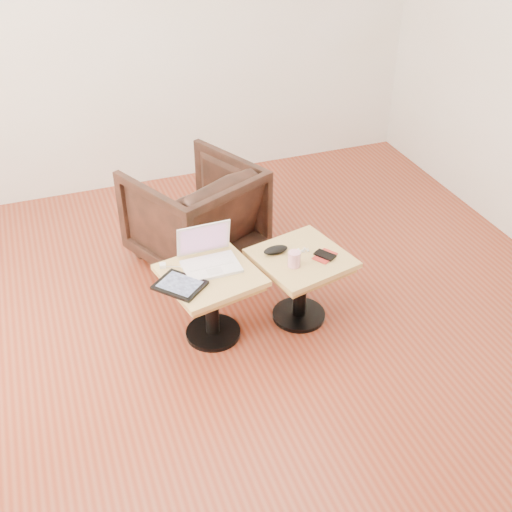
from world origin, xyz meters
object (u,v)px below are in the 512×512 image
object	(u,v)px
side_table_left	(211,289)
striped_cup	(294,259)
armchair	(195,214)
side_table_right	(301,272)
laptop	(209,257)

from	to	relation	value
side_table_left	striped_cup	xyz separation A→B (m)	(0.47, -0.10, 0.16)
striped_cup	armchair	world-z (taller)	armchair
side_table_right	laptop	distance (m)	0.57
side_table_left	side_table_right	distance (m)	0.55
side_table_left	striped_cup	distance (m)	0.51
side_table_left	laptop	bearing A→B (deg)	65.38
striped_cup	side_table_right	bearing A→B (deg)	42.37
side_table_right	striped_cup	world-z (taller)	striped_cup
side_table_left	side_table_right	size ratio (longest dim) A/B	0.99
laptop	armchair	distance (m)	0.77
side_table_left	striped_cup	size ratio (longest dim) A/B	6.44
side_table_right	armchair	bearing A→B (deg)	102.34
side_table_left	side_table_right	world-z (taller)	same
side_table_left	laptop	xyz separation A→B (m)	(0.02, 0.09, 0.16)
laptop	side_table_right	bearing A→B (deg)	-13.09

